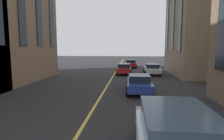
# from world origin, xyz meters

# --- Properties ---
(lane_centre_line) EXTENTS (80.00, 0.16, 0.01)m
(lane_centre_line) POSITION_xyz_m (20.00, 0.00, 0.00)
(lane_centre_line) COLOR #D8C64C
(lane_centre_line) RESTS_ON ground_plane
(car_blue_mid) EXTENTS (4.40, 1.95, 1.37)m
(car_blue_mid) POSITION_xyz_m (17.29, -2.77, 0.70)
(car_blue_mid) COLOR navy
(car_blue_mid) RESTS_ON ground_plane
(car_red_oncoming) EXTENTS (4.40, 1.95, 1.37)m
(car_red_oncoming) POSITION_xyz_m (27.26, -1.29, 0.70)
(car_red_oncoming) COLOR #B21E1E
(car_red_oncoming) RESTS_ON ground_plane
(car_red_far) EXTENTS (4.40, 1.95, 1.37)m
(car_red_far) POSITION_xyz_m (35.58, -2.21, 0.70)
(car_red_far) COLOR #B21E1E
(car_red_far) RESTS_ON ground_plane
(car_white_near) EXTENTS (4.40, 1.95, 1.37)m
(car_white_near) POSITION_xyz_m (27.18, -4.90, 0.70)
(car_white_near) COLOR silver
(car_white_near) RESTS_ON ground_plane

